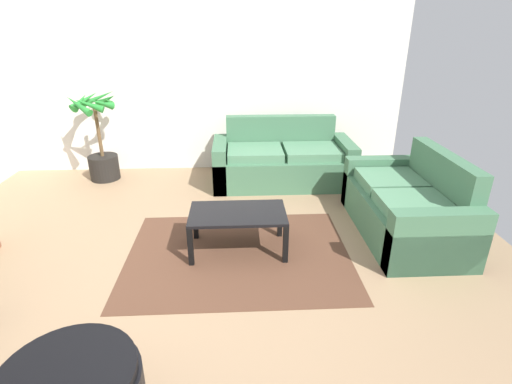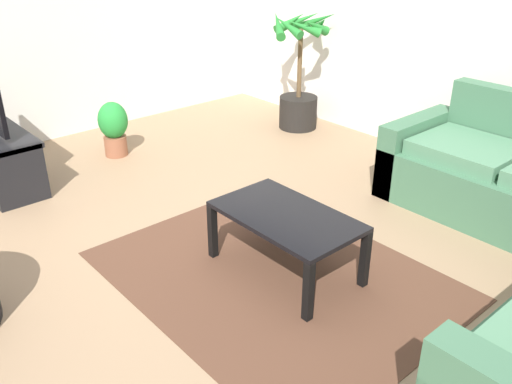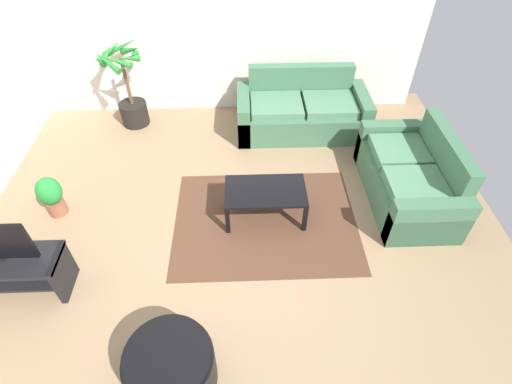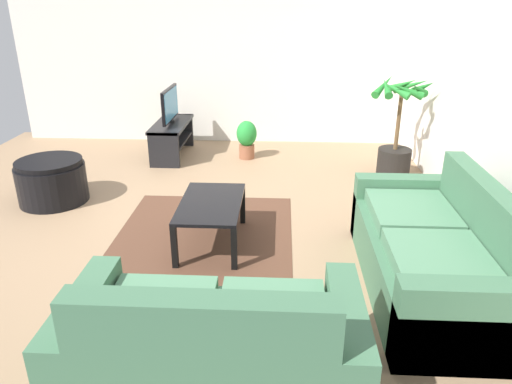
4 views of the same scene
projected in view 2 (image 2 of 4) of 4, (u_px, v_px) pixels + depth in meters
name	position (u px, v px, depth m)	size (l,w,h in m)	color
ground_plane	(188.00, 267.00, 3.68)	(6.60, 6.60, 0.00)	#937556
wall_back	(458.00, 15.00, 4.86)	(6.00, 0.06, 2.70)	silver
coffee_table	(286.00, 222.00, 3.48)	(0.95, 0.56, 0.42)	black
area_rug	(274.00, 275.00, 3.58)	(2.20, 1.70, 0.01)	#513323
potted_palm	(299.00, 82.00, 5.98)	(0.69, 0.74, 1.28)	black
potted_plant_small	(114.00, 127.00, 5.33)	(0.29, 0.29, 0.54)	brown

